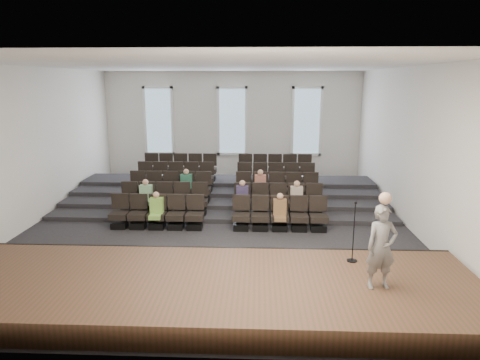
% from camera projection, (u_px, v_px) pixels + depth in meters
% --- Properties ---
extents(ground, '(14.00, 14.00, 0.00)m').
position_uv_depth(ground, '(220.00, 223.00, 14.00)').
color(ground, black).
rests_on(ground, ground).
extents(ceiling, '(12.00, 14.00, 0.02)m').
position_uv_depth(ceiling, '(218.00, 65.00, 12.88)').
color(ceiling, white).
rests_on(ceiling, ground).
extents(wall_back, '(12.00, 0.04, 5.00)m').
position_uv_depth(wall_back, '(232.00, 125.00, 20.27)').
color(wall_back, silver).
rests_on(wall_back, ground).
extents(wall_front, '(12.00, 0.04, 5.00)m').
position_uv_depth(wall_front, '(178.00, 216.00, 6.61)').
color(wall_front, silver).
rests_on(wall_front, ground).
extents(wall_left, '(0.04, 14.00, 5.00)m').
position_uv_depth(wall_left, '(32.00, 146.00, 13.69)').
color(wall_left, silver).
rests_on(wall_left, ground).
extents(wall_right, '(0.04, 14.00, 5.00)m').
position_uv_depth(wall_right, '(413.00, 149.00, 13.19)').
color(wall_right, silver).
rests_on(wall_right, ground).
extents(stage, '(11.80, 3.60, 0.50)m').
position_uv_depth(stage, '(198.00, 290.00, 8.98)').
color(stage, '#503022').
rests_on(stage, ground).
extents(stage_lip, '(11.80, 0.06, 0.52)m').
position_uv_depth(stage_lip, '(208.00, 256.00, 10.71)').
color(stage_lip, black).
rests_on(stage_lip, ground).
extents(risers, '(11.80, 4.80, 0.60)m').
position_uv_depth(risers, '(227.00, 193.00, 17.05)').
color(risers, black).
rests_on(risers, ground).
extents(seating_rows, '(6.80, 4.70, 1.67)m').
position_uv_depth(seating_rows, '(223.00, 191.00, 15.35)').
color(seating_rows, black).
rests_on(seating_rows, ground).
extents(windows, '(8.44, 0.10, 3.24)m').
position_uv_depth(windows, '(232.00, 121.00, 20.16)').
color(windows, white).
rests_on(windows, wall_back).
extents(audience, '(5.45, 2.64, 1.10)m').
position_uv_depth(audience, '(224.00, 195.00, 14.25)').
color(audience, '#7CB247').
rests_on(audience, seating_rows).
extents(speaker, '(0.68, 0.50, 1.70)m').
position_uv_depth(speaker, '(381.00, 247.00, 8.39)').
color(speaker, slate).
rests_on(speaker, stage).
extents(mic_stand, '(0.24, 0.24, 1.42)m').
position_uv_depth(mic_stand, '(353.00, 244.00, 9.73)').
color(mic_stand, black).
rests_on(mic_stand, stage).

